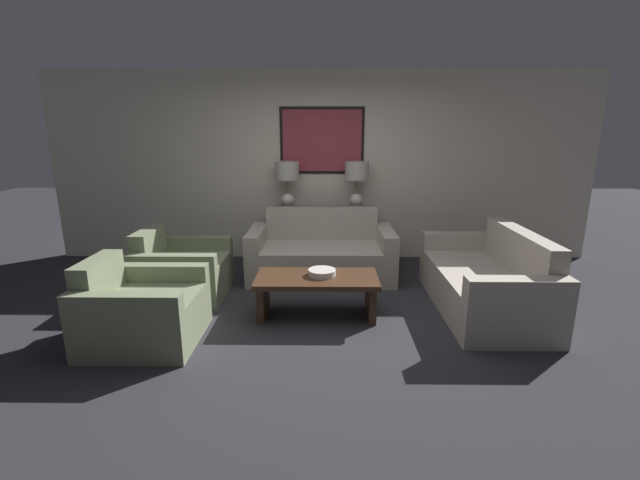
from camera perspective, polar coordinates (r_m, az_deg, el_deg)
ground_plane at (r=4.28m, az=0.02°, el=-11.14°), size 20.00×20.00×0.00m
back_wall at (r=6.22m, az=0.27°, el=9.71°), size 7.74×0.12×2.65m
console_table at (r=6.11m, az=0.24°, el=0.66°), size 1.43×0.37×0.78m
table_lamp_left at (r=5.99m, az=-4.39°, el=8.38°), size 0.33×0.33×0.65m
table_lamp_right at (r=5.98m, az=4.90°, el=8.36°), size 0.33×0.33×0.65m
couch_by_back_wall at (r=5.51m, az=0.19°, el=-1.97°), size 1.83×0.91×0.85m
couch_by_side at (r=4.85m, az=21.32°, el=-5.34°), size 0.91×1.83×0.85m
coffee_table at (r=4.34m, az=-0.43°, el=-6.25°), size 1.23×0.59×0.42m
decorative_bowl at (r=4.32m, az=0.27°, el=-4.34°), size 0.28×0.28×0.06m
armchair_near_back_wall at (r=5.14m, az=-17.98°, el=-4.08°), size 0.94×0.90×0.77m
armchair_near_camera at (r=4.18m, az=-22.68°, el=-8.80°), size 0.94×0.90×0.77m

